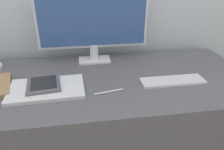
% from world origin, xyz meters
% --- Properties ---
extents(desk, '(1.51, 0.69, 0.76)m').
position_xyz_m(desk, '(0.00, 0.15, 0.38)').
color(desk, '#4C4C51').
rests_on(desk, ground_plane).
extents(monitor, '(0.63, 0.11, 0.47)m').
position_xyz_m(monitor, '(-0.06, 0.40, 1.02)').
color(monitor, silver).
rests_on(monitor, desk).
extents(keyboard, '(0.32, 0.10, 0.01)m').
position_xyz_m(keyboard, '(0.31, 0.06, 0.76)').
color(keyboard, silver).
rests_on(keyboard, desk).
extents(laptop, '(0.35, 0.23, 0.02)m').
position_xyz_m(laptop, '(-0.30, 0.07, 0.77)').
color(laptop, '#BCBCC1').
rests_on(laptop, desk).
extents(ereader, '(0.17, 0.20, 0.01)m').
position_xyz_m(ereader, '(-0.32, 0.10, 0.78)').
color(ereader, '#4C4C51').
rests_on(ereader, laptop).
extents(pen, '(0.14, 0.03, 0.01)m').
position_xyz_m(pen, '(-0.02, 0.01, 0.76)').
color(pen, silver).
rests_on(pen, desk).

